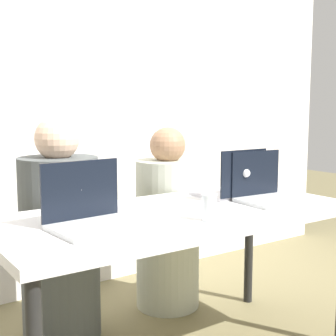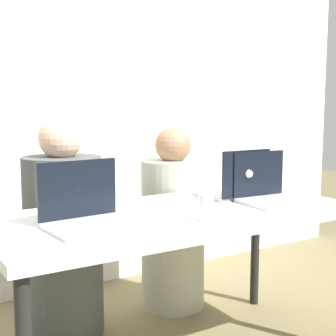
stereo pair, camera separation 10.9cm
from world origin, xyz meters
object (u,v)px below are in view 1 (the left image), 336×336
object	(u,v)px
person_on_left	(60,241)
laptop_front_right	(266,191)
water_glass_center	(209,209)
laptop_front_left	(92,213)
laptop_back_right	(232,186)
person_on_right	(168,228)

from	to	relation	value
person_on_left	laptop_front_right	xyz separation A→B (m)	(0.80, -0.62, 0.27)
water_glass_center	person_on_left	bearing A→B (deg)	112.54
laptop_front_right	laptop_front_left	distance (m)	0.91
person_on_left	water_glass_center	distance (m)	0.88
laptop_front_right	person_on_left	bearing A→B (deg)	145.08
laptop_front_left	laptop_back_right	size ratio (longest dim) A/B	1.17
laptop_back_right	water_glass_center	distance (m)	0.53
person_on_left	laptop_back_right	bearing A→B (deg)	139.37
person_on_left	person_on_right	distance (m)	0.66
laptop_front_right	laptop_back_right	world-z (taller)	laptop_back_right
laptop_front_right	laptop_front_left	size ratio (longest dim) A/B	0.90
person_on_right	person_on_left	bearing A→B (deg)	16.93
person_on_left	water_glass_center	bearing A→B (deg)	103.08
person_on_left	water_glass_center	xyz separation A→B (m)	(0.32, -0.77, 0.26)
laptop_front_right	water_glass_center	world-z (taller)	laptop_front_right
laptop_back_right	water_glass_center	size ratio (longest dim) A/B	2.76
person_on_left	person_on_right	size ratio (longest dim) A/B	1.07
laptop_front_left	laptop_back_right	world-z (taller)	same
laptop_front_left	water_glass_center	size ratio (longest dim) A/B	3.24
person_on_left	laptop_back_right	world-z (taller)	person_on_left
person_on_right	water_glass_center	distance (m)	0.89
person_on_right	laptop_front_left	size ratio (longest dim) A/B	3.02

